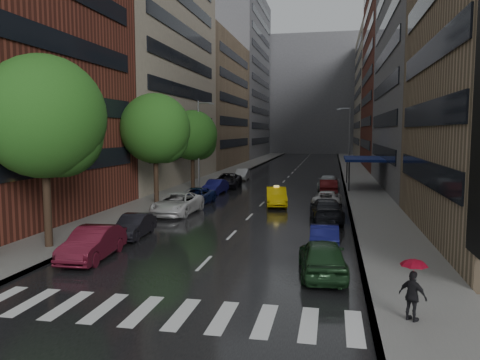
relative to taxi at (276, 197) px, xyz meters
name	(u,v)px	position (x,y,z in m)	size (l,w,h in m)	color
ground	(176,292)	(-1.29, -21.36, -0.76)	(220.00, 220.00, 0.00)	gray
road	(291,174)	(-1.29, 28.64, -0.75)	(14.00, 140.00, 0.01)	black
sidewalk_left	(229,173)	(-10.29, 28.64, -0.68)	(4.00, 140.00, 0.15)	gray
sidewalk_right	(356,175)	(7.71, 28.64, -0.68)	(4.00, 140.00, 0.15)	gray
crosswalk	(162,312)	(-1.09, -23.36, -0.74)	(13.15, 2.80, 0.01)	silver
buildings_left	(205,70)	(-16.29, 37.43, 15.23)	(8.00, 108.00, 38.00)	maroon
buildings_right	(399,70)	(13.71, 35.34, 14.28)	(8.05, 109.10, 36.00)	#937A5B
building_far	(313,96)	(-1.29, 96.64, 15.24)	(40.00, 14.00, 32.00)	slate
tree_near	(44,117)	(-9.89, -16.37, 6.03)	(6.22, 6.22, 9.92)	#382619
tree_mid	(155,129)	(-9.89, -1.24, 5.53)	(5.76, 5.76, 9.18)	#382619
tree_far	(192,135)	(-9.89, 9.14, 4.91)	(5.19, 5.19, 8.28)	#382619
taxi	(276,197)	(0.00, 0.00, 0.00)	(1.60, 4.59, 1.51)	yellow
parked_cars_left	(199,194)	(-6.69, 0.26, -0.02)	(2.81, 42.19, 1.57)	#52101F
parked_cars_right	(327,202)	(4.11, -2.22, -0.01)	(2.57, 35.13, 1.61)	#19371C
ped_red_umbrella	(413,284)	(6.99, -22.80, 0.58)	(0.97, 0.89, 2.01)	black
street_lamp_left	(199,143)	(-9.01, 8.64, 4.13)	(1.74, 0.22, 9.00)	gray
street_lamp_right	(349,141)	(6.43, 23.64, 4.13)	(1.74, 0.22, 9.00)	gray
awning	(363,159)	(7.70, 13.64, 2.38)	(4.00, 8.00, 3.12)	navy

